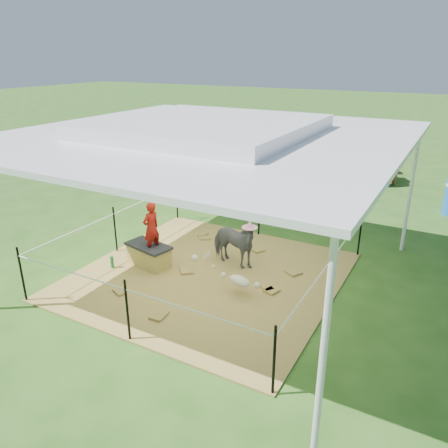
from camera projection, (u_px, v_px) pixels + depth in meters
The scene contains 13 objects.
ground at pixel (209, 276), 8.22m from camera, with size 90.00×90.00×0.00m, color #2D5919.
hay_patch at pixel (209, 275), 8.21m from camera, with size 4.60×4.60×0.03m, color brown.
canopy_tent at pixel (207, 132), 7.23m from camera, with size 6.30×6.30×2.90m.
rope_fence at pixel (208, 245), 7.98m from camera, with size 4.54×4.54×1.00m.
straw_bale at pixel (149, 256), 8.53m from camera, with size 0.86×0.43×0.38m, color #AC933E.
dark_cloth at pixel (148, 246), 8.46m from camera, with size 0.91×0.48×0.05m, color black.
woman at pixel (151, 223), 8.23m from camera, with size 0.37×0.25×1.03m, color #A4160F.
green_bottle at pixel (112, 262), 8.44m from camera, with size 0.07×0.07×0.24m, color #1B7B32.
pony at pixel (233, 243), 8.41m from camera, with size 0.50×1.10×0.93m, color #4B4B50.
pink_hat at pixel (233, 218), 8.22m from camera, with size 0.29×0.29×0.13m, color pink.
foal at pixel (240, 279), 7.45m from camera, with size 1.03×0.57×0.57m, color beige, non-canonical shape.
picnic_table_near at pixel (369, 171), 14.19m from camera, with size 1.68×1.22×0.70m, color #50381B.
distant_person at pixel (385, 170), 13.57m from camera, with size 0.52×0.41×1.08m, color #3065B4.
Camera 1 is at (3.77, -6.25, 3.92)m, focal length 35.00 mm.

